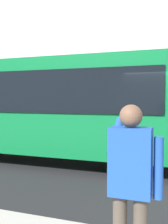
{
  "coord_description": "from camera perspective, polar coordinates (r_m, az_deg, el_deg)",
  "views": [
    {
      "loc": [
        0.07,
        6.93,
        1.9
      ],
      "look_at": [
        2.6,
        -0.16,
        1.54
      ],
      "focal_mm": 42.34,
      "sensor_mm": 36.0,
      "label": 1
    }
  ],
  "objects": [
    {
      "name": "red_bus",
      "position": [
        8.36,
        -9.74,
        1.25
      ],
      "size": [
        9.05,
        2.54,
        3.08
      ],
      "color": "#0F7238",
      "rests_on": "ground_plane"
    },
    {
      "name": "pedestrian_photographer",
      "position": [
        2.67,
        10.1,
        -13.8
      ],
      "size": [
        0.53,
        0.52,
        1.7
      ],
      "color": "#4C4238",
      "rests_on": "sidewalk_curb"
    }
  ]
}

